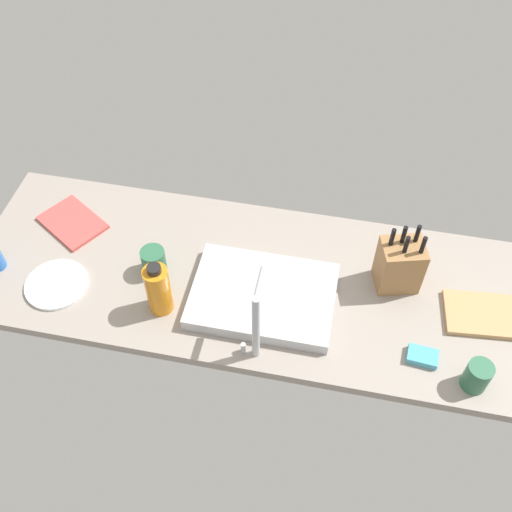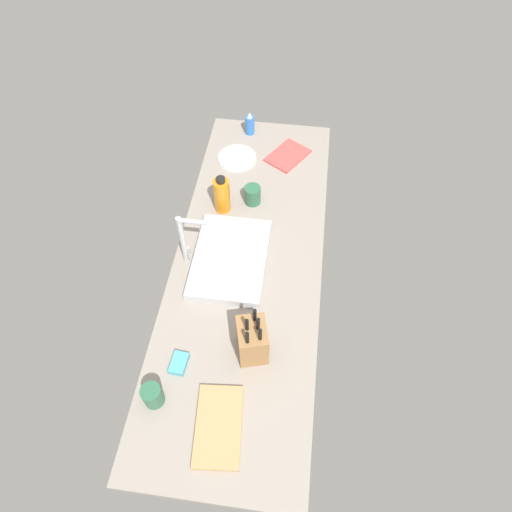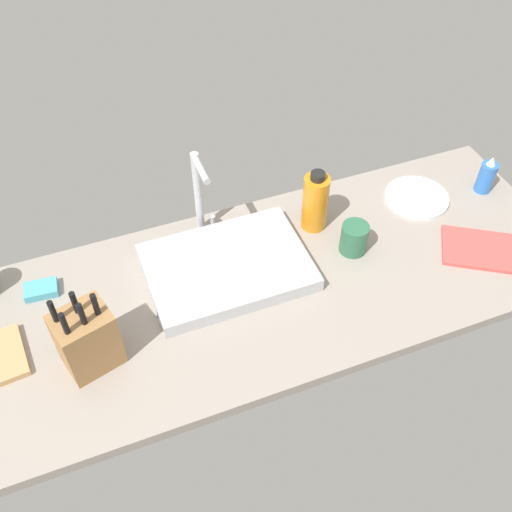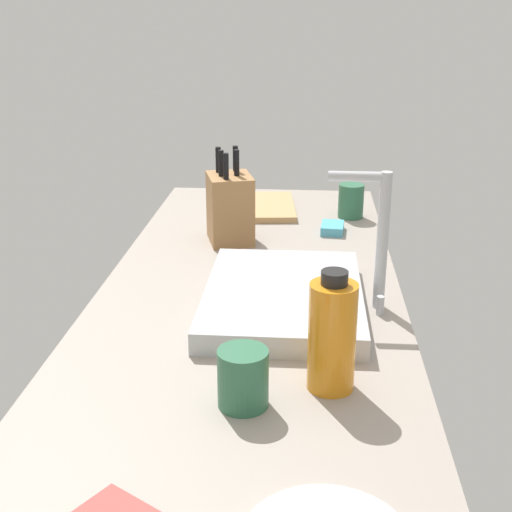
# 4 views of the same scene
# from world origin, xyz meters

# --- Properties ---
(countertop_slab) EXTENTS (1.97, 0.67, 0.04)m
(countertop_slab) POSITION_xyz_m (0.00, 0.00, 0.02)
(countertop_slab) COLOR gray
(countertop_slab) RESTS_ON ground
(sink_basin) EXTENTS (0.46, 0.32, 0.04)m
(sink_basin) POSITION_xyz_m (-0.02, 0.08, 0.06)
(sink_basin) COLOR #B7BABF
(sink_basin) RESTS_ON countertop_slab
(faucet) EXTENTS (0.06, 0.13, 0.29)m
(faucet) POSITION_xyz_m (-0.04, 0.26, 0.20)
(faucet) COLOR #B7BABF
(faucet) RESTS_ON countertop_slab
(knife_block) EXTENTS (0.16, 0.14, 0.25)m
(knife_block) POSITION_xyz_m (-0.44, -0.08, 0.13)
(knife_block) COLOR #9E7042
(knife_block) RESTS_ON countertop_slab
(soap_bottle) EXTENTS (0.05, 0.05, 0.13)m
(soap_bottle) POSITION_xyz_m (0.88, 0.12, 0.09)
(soap_bottle) COLOR blue
(soap_bottle) RESTS_ON countertop_slab
(water_bottle) EXTENTS (0.08, 0.08, 0.21)m
(water_bottle) POSITION_xyz_m (0.29, 0.17, 0.13)
(water_bottle) COLOR orange
(water_bottle) RESTS_ON countertop_slab
(dinner_plate) EXTENTS (0.21, 0.21, 0.01)m
(dinner_plate) POSITION_xyz_m (0.66, 0.16, 0.04)
(dinner_plate) COLOR white
(dinner_plate) RESTS_ON countertop_slab
(dish_towel) EXTENTS (0.28, 0.26, 0.01)m
(dish_towel) POSITION_xyz_m (0.71, -0.11, 0.04)
(dish_towel) COLOR #CC4C47
(dish_towel) RESTS_ON countertop_slab
(coffee_mug) EXTENTS (0.08, 0.08, 0.10)m
(coffee_mug) POSITION_xyz_m (0.36, 0.03, 0.08)
(coffee_mug) COLOR #2D6647
(coffee_mug) RESTS_ON countertop_slab
(dish_sponge) EXTENTS (0.09, 0.07, 0.02)m
(dish_sponge) POSITION_xyz_m (-0.53, 0.19, 0.05)
(dish_sponge) COLOR #4CA3BC
(dish_sponge) RESTS_ON countertop_slab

